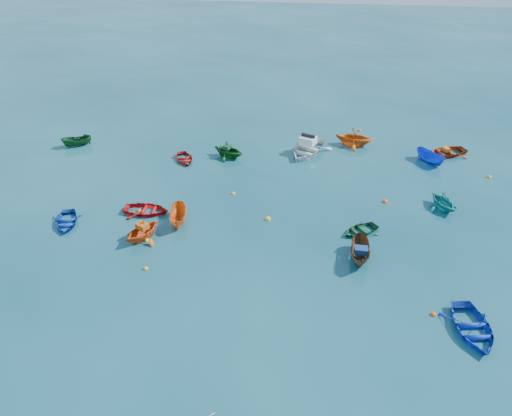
# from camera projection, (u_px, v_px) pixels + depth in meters

# --- Properties ---
(ground) EXTENTS (160.00, 160.00, 0.00)m
(ground) POSITION_uv_depth(u_px,v_px,m) (245.00, 260.00, 28.52)
(ground) COLOR #0A3A49
(ground) RESTS_ON ground
(dinghy_blue_sw) EXTENTS (2.76, 3.24, 0.57)m
(dinghy_blue_sw) POSITION_uv_depth(u_px,v_px,m) (67.00, 224.00, 31.66)
(dinghy_blue_sw) COLOR #0D32A2
(dinghy_blue_sw) RESTS_ON ground
(sampan_brown_mid) EXTENTS (1.19, 2.91, 1.11)m
(sampan_brown_mid) POSITION_uv_depth(u_px,v_px,m) (360.00, 259.00, 28.63)
(sampan_brown_mid) COLOR #54371E
(sampan_brown_mid) RESTS_ON ground
(dinghy_blue_se) EXTENTS (2.96, 3.81, 0.72)m
(dinghy_blue_se) POSITION_uv_depth(u_px,v_px,m) (471.00, 332.00, 23.88)
(dinghy_blue_se) COLOR #0E2FB0
(dinghy_blue_se) RESTS_ON ground
(dinghy_orange_w) EXTENTS (3.25, 3.39, 1.38)m
(dinghy_orange_w) POSITION_uv_depth(u_px,v_px,m) (143.00, 238.00, 30.35)
(dinghy_orange_w) COLOR #E65015
(dinghy_orange_w) RESTS_ON ground
(dinghy_green_e) EXTENTS (3.00, 2.84, 0.51)m
(dinghy_green_e) POSITION_uv_depth(u_px,v_px,m) (360.00, 232.00, 30.88)
(dinghy_green_e) COLOR #10461E
(dinghy_green_e) RESTS_ON ground
(dinghy_cyan_se) EXTENTS (2.89, 3.04, 1.25)m
(dinghy_cyan_se) POSITION_uv_depth(u_px,v_px,m) (442.00, 208.00, 33.24)
(dinghy_cyan_se) COLOR teal
(dinghy_cyan_se) RESTS_ON ground
(dinghy_red_nw) EXTENTS (3.03, 2.19, 0.62)m
(dinghy_red_nw) POSITION_uv_depth(u_px,v_px,m) (147.00, 213.00, 32.77)
(dinghy_red_nw) COLOR #B20F0E
(dinghy_red_nw) RESTS_ON ground
(sampan_orange_n) EXTENTS (1.50, 2.86, 1.05)m
(sampan_orange_n) POSITION_uv_depth(u_px,v_px,m) (179.00, 222.00, 31.80)
(sampan_orange_n) COLOR orange
(sampan_orange_n) RESTS_ON ground
(dinghy_green_n) EXTENTS (3.31, 3.12, 1.39)m
(dinghy_green_n) POSITION_uv_depth(u_px,v_px,m) (229.00, 157.00, 39.73)
(dinghy_green_n) COLOR #124F16
(dinghy_green_n) RESTS_ON ground
(dinghy_red_ne) EXTENTS (4.03, 3.55, 0.69)m
(dinghy_red_ne) POSITION_uv_depth(u_px,v_px,m) (446.00, 155.00, 40.06)
(dinghy_red_ne) COLOR #A0300D
(dinghy_red_ne) RESTS_ON ground
(sampan_blue_far) EXTENTS (2.44, 2.74, 1.04)m
(sampan_blue_far) POSITION_uv_depth(u_px,v_px,m) (429.00, 162.00, 38.91)
(sampan_blue_far) COLOR blue
(sampan_blue_far) RESTS_ON ground
(dinghy_red_far) EXTENTS (2.73, 3.01, 0.51)m
(dinghy_red_far) POSITION_uv_depth(u_px,v_px,m) (185.00, 161.00, 39.16)
(dinghy_red_far) COLOR #A2130D
(dinghy_red_far) RESTS_ON ground
(dinghy_orange_far) EXTENTS (3.49, 3.15, 1.62)m
(dinghy_orange_far) POSITION_uv_depth(u_px,v_px,m) (353.00, 145.00, 41.58)
(dinghy_orange_far) COLOR #D75F14
(dinghy_orange_far) RESTS_ON ground
(sampan_green_far) EXTENTS (2.56, 1.90, 0.93)m
(sampan_green_far) POSITION_uv_depth(u_px,v_px,m) (78.00, 146.00, 41.45)
(sampan_green_far) COLOR #10451E
(sampan_green_far) RESTS_ON ground
(motorboat_white) EXTENTS (4.60, 5.27, 1.51)m
(motorboat_white) POSITION_uv_depth(u_px,v_px,m) (307.00, 152.00, 40.38)
(motorboat_white) COLOR white
(motorboat_white) RESTS_ON ground
(tarp_blue_a) EXTENTS (0.75, 0.58, 0.35)m
(tarp_blue_a) POSITION_uv_depth(u_px,v_px,m) (361.00, 250.00, 28.12)
(tarp_blue_a) COLOR navy
(tarp_blue_a) RESTS_ON sampan_brown_mid
(tarp_orange_a) EXTENTS (0.87, 0.80, 0.34)m
(tarp_orange_a) POSITION_uv_depth(u_px,v_px,m) (142.00, 226.00, 29.92)
(tarp_orange_a) COLOR #BB5713
(tarp_orange_a) RESTS_ON dinghy_orange_w
(tarp_green_b) EXTENTS (0.67, 0.74, 0.30)m
(tarp_green_b) POSITION_uv_depth(u_px,v_px,m) (227.00, 147.00, 39.32)
(tarp_green_b) COLOR #134D2A
(tarp_green_b) RESTS_ON dinghy_green_n
(tarp_orange_b) EXTENTS (0.65, 0.72, 0.28)m
(tarp_orange_b) POSITION_uv_depth(u_px,v_px,m) (446.00, 149.00, 39.77)
(tarp_orange_b) COLOR orange
(tarp_orange_b) RESTS_ON dinghy_red_ne
(buoy_ye_a) EXTENTS (0.29, 0.29, 0.29)m
(buoy_ye_a) POSITION_uv_depth(u_px,v_px,m) (146.00, 269.00, 27.86)
(buoy_ye_a) COLOR gold
(buoy_ye_a) RESTS_ON ground
(buoy_or_b) EXTENTS (0.30, 0.30, 0.30)m
(buoy_or_b) POSITION_uv_depth(u_px,v_px,m) (433.00, 315.00, 24.83)
(buoy_or_b) COLOR #F8550D
(buoy_or_b) RESTS_ON ground
(buoy_ye_b) EXTENTS (0.31, 0.31, 0.31)m
(buoy_ye_b) POSITION_uv_depth(u_px,v_px,m) (147.00, 241.00, 30.11)
(buoy_ye_b) COLOR yellow
(buoy_ye_b) RESTS_ON ground
(buoy_or_c) EXTENTS (0.34, 0.34, 0.34)m
(buoy_or_c) POSITION_uv_depth(u_px,v_px,m) (139.00, 211.00, 32.90)
(buoy_or_c) COLOR orange
(buoy_or_c) RESTS_ON ground
(buoy_ye_c) EXTENTS (0.39, 0.39, 0.39)m
(buoy_ye_c) POSITION_uv_depth(u_px,v_px,m) (268.00, 219.00, 32.10)
(buoy_ye_c) COLOR yellow
(buoy_ye_c) RESTS_ON ground
(buoy_or_d) EXTENTS (0.37, 0.37, 0.37)m
(buoy_or_d) POSITION_uv_depth(u_px,v_px,m) (385.00, 202.00, 33.89)
(buoy_or_d) COLOR #F9530D
(buoy_or_d) RESTS_ON ground
(buoy_ye_d) EXTENTS (0.30, 0.30, 0.30)m
(buoy_ye_d) POSITION_uv_depth(u_px,v_px,m) (233.00, 194.00, 34.81)
(buoy_ye_d) COLOR yellow
(buoy_ye_d) RESTS_ON ground
(buoy_or_e) EXTENTS (0.34, 0.34, 0.34)m
(buoy_or_e) POSITION_uv_depth(u_px,v_px,m) (359.00, 131.00, 44.04)
(buoy_or_e) COLOR orange
(buoy_or_e) RESTS_ON ground
(buoy_ye_e) EXTENTS (0.33, 0.33, 0.33)m
(buoy_ye_e) POSITION_uv_depth(u_px,v_px,m) (489.00, 177.00, 36.83)
(buoy_ye_e) COLOR yellow
(buoy_ye_e) RESTS_ON ground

